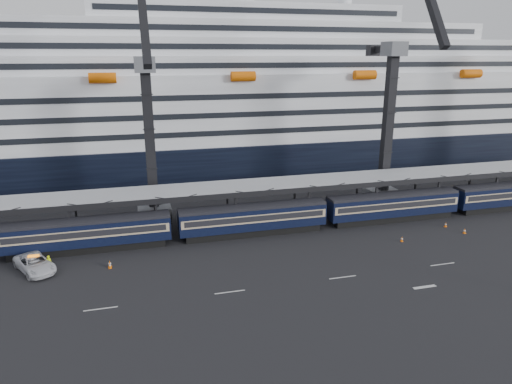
# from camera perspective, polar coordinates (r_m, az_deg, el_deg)

# --- Properties ---
(ground) EXTENTS (260.00, 260.00, 0.00)m
(ground) POSITION_cam_1_polar(r_m,az_deg,el_deg) (53.10, 10.90, -8.25)
(ground) COLOR black
(ground) RESTS_ON ground
(lane_markings) EXTENTS (111.00, 4.27, 0.02)m
(lane_markings) POSITION_cam_1_polar(r_m,az_deg,el_deg) (53.07, 21.45, -9.18)
(lane_markings) COLOR beige
(lane_markings) RESTS_ON ground
(train) EXTENTS (133.05, 3.00, 4.05)m
(train) POSITION_cam_1_polar(r_m,az_deg,el_deg) (59.23, 2.79, -2.97)
(train) COLOR black
(train) RESTS_ON ground
(canopy) EXTENTS (130.00, 6.25, 5.53)m
(canopy) POSITION_cam_1_polar(r_m,az_deg,el_deg) (63.38, 5.75, 1.19)
(canopy) COLOR #9CA0A5
(canopy) RESTS_ON ground
(cruise_ship) EXTENTS (214.09, 28.84, 34.00)m
(cruise_ship) POSITION_cam_1_polar(r_m,az_deg,el_deg) (91.95, -1.84, 10.62)
(cruise_ship) COLOR black
(cruise_ship) RESTS_ON ground
(crane_dark_near) EXTENTS (4.50, 17.75, 35.08)m
(crane_dark_near) POSITION_cam_1_polar(r_m,az_deg,el_deg) (62.54, -13.18, 6.89)
(crane_dark_near) COLOR #4E5055
(crane_dark_near) RESTS_ON ground
(crane_dark_mid) EXTENTS (4.50, 18.24, 39.64)m
(crane_dark_mid) POSITION_cam_1_polar(r_m,az_deg,el_deg) (71.45, 16.40, 9.01)
(crane_dark_mid) COLOR #4E5055
(crane_dark_mid) RESTS_ON ground
(pickup_truck) EXTENTS (5.45, 6.67, 1.69)m
(pickup_truck) POSITION_cam_1_polar(r_m,az_deg,el_deg) (54.52, -25.93, -8.08)
(pickup_truck) COLOR silver
(pickup_truck) RESTS_ON ground
(worker) EXTENTS (0.65, 0.49, 1.61)m
(worker) POSITION_cam_1_polar(r_m,az_deg,el_deg) (54.33, -24.45, -8.02)
(worker) COLOR #DEF40C
(worker) RESTS_ON ground
(traffic_cone_b) EXTENTS (0.39, 0.39, 0.78)m
(traffic_cone_b) POSITION_cam_1_polar(r_m,az_deg,el_deg) (52.71, -17.81, -8.53)
(traffic_cone_b) COLOR #E65F07
(traffic_cone_b) RESTS_ON ground
(traffic_cone_c) EXTENTS (0.34, 0.34, 0.67)m
(traffic_cone_c) POSITION_cam_1_polar(r_m,az_deg,el_deg) (52.41, -17.79, -8.74)
(traffic_cone_c) COLOR #E65F07
(traffic_cone_c) RESTS_ON ground
(traffic_cone_d) EXTENTS (0.34, 0.34, 0.68)m
(traffic_cone_d) POSITION_cam_1_polar(r_m,az_deg,el_deg) (59.55, 17.78, -5.60)
(traffic_cone_d) COLOR #E65F07
(traffic_cone_d) RESTS_ON ground
(traffic_cone_e) EXTENTS (0.34, 0.34, 0.68)m
(traffic_cone_e) POSITION_cam_1_polar(r_m,az_deg,el_deg) (66.46, 22.62, -3.77)
(traffic_cone_e) COLOR #E65F07
(traffic_cone_e) RESTS_ON ground
(traffic_cone_f) EXTENTS (0.35, 0.35, 0.71)m
(traffic_cone_f) POSITION_cam_1_polar(r_m,az_deg,el_deg) (65.09, 24.63, -4.43)
(traffic_cone_f) COLOR #E65F07
(traffic_cone_f) RESTS_ON ground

